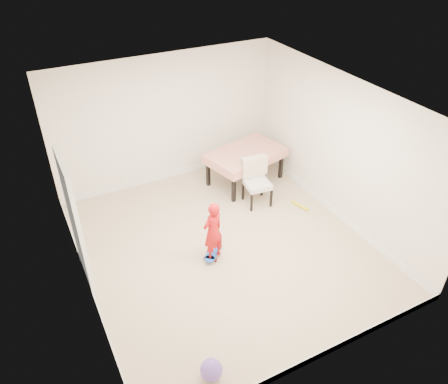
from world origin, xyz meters
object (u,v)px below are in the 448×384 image
dining_chair (257,183)px  skateboard (213,252)px  dining_table (245,166)px  child (213,233)px  balloon (211,370)px

dining_chair → skateboard: 1.73m
dining_table → child: 2.43m
dining_table → dining_chair: size_ratio=1.64×
dining_table → dining_chair: bearing=-117.0°
dining_table → skateboard: size_ratio=2.54×
child → dining_chair: bearing=-161.6°
dining_table → skateboard: bearing=-146.6°
skateboard → child: size_ratio=0.56×
dining_table → skateboard: (-1.57, -1.71, -0.31)m
dining_chair → dining_table: bearing=83.2°
child → balloon: size_ratio=3.76×
dining_table → dining_chair: 0.81m
dining_table → balloon: size_ratio=5.39×
dining_chair → child: size_ratio=0.87×
skateboard → dining_table: bearing=-2.6°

